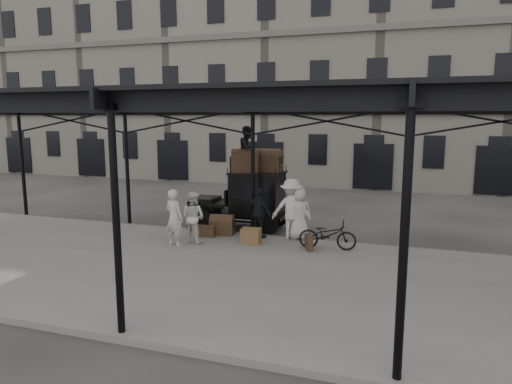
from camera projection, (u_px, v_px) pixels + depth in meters
ground at (232, 254)px, 14.12m from camera, size 120.00×120.00×0.00m
platform at (205, 272)px, 12.23m from camera, size 28.00×8.00×0.15m
canopy at (207, 101)px, 11.76m from camera, size 22.50×9.00×4.74m
building_frontage at (331, 74)px, 29.85m from camera, size 64.00×8.00×14.00m
taxi at (249, 198)px, 17.07m from camera, size 3.65×1.55×2.18m
porter_left at (174, 217)px, 14.37m from camera, size 0.76×0.60×1.81m
porter_midleft at (193, 217)px, 14.73m from camera, size 0.93×0.79×1.67m
porter_centre at (299, 213)px, 15.12m from camera, size 1.02×0.90×1.76m
porter_official at (259, 213)px, 15.25m from camera, size 1.09×0.82×1.71m
porter_right at (291, 209)px, 15.18m from camera, size 1.43×1.01×2.01m
bicycle at (327, 235)px, 14.01m from camera, size 1.80×0.76×0.92m
porter_roof at (248, 149)px, 16.70m from camera, size 0.83×0.95×1.68m
steamer_trunk_roof_near at (245, 163)px, 16.65m from camera, size 1.10×0.85×0.71m
steamer_trunk_roof_far at (268, 162)px, 16.84m from camera, size 0.97×0.59×0.71m
steamer_trunk_platform at (222, 226)px, 15.79m from camera, size 0.87×0.60×0.59m
wicker_hamper at (251, 236)px, 14.65m from camera, size 0.63×0.49×0.50m
suitcase_upright at (309, 242)px, 13.99m from camera, size 0.37×0.61×0.45m
suitcase_flat at (206, 231)px, 15.47m from camera, size 0.61×0.18×0.40m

